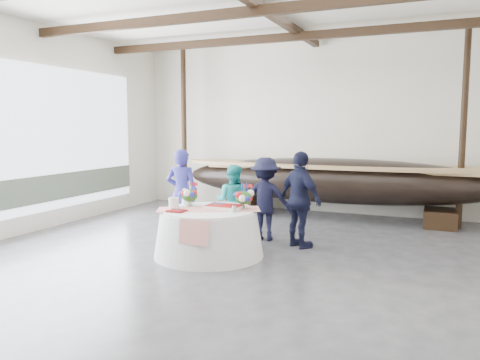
% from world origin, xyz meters
% --- Properties ---
extents(floor, '(10.00, 12.00, 0.01)m').
position_xyz_m(floor, '(0.00, 0.00, 0.00)').
color(floor, '#3D3D42').
rests_on(floor, ground).
extents(wall_back, '(10.00, 0.02, 4.50)m').
position_xyz_m(wall_back, '(0.00, 6.00, 2.25)').
color(wall_back, silver).
rests_on(wall_back, ground).
extents(pavilion_structure, '(9.80, 11.76, 4.50)m').
position_xyz_m(pavilion_structure, '(0.00, 0.86, 4.00)').
color(pavilion_structure, black).
rests_on(pavilion_structure, ground).
extents(open_bay, '(0.03, 7.00, 3.20)m').
position_xyz_m(open_bay, '(-4.95, 1.00, 1.83)').
color(open_bay, silver).
rests_on(open_bay, ground).
extents(longboat_display, '(8.01, 1.60, 1.50)m').
position_xyz_m(longboat_display, '(0.73, 5.10, 0.96)').
color(longboat_display, black).
rests_on(longboat_display, ground).
extents(banquet_table, '(1.93, 1.93, 0.83)m').
position_xyz_m(banquet_table, '(-0.64, 0.95, 0.41)').
color(banquet_table, white).
rests_on(banquet_table, ground).
extents(tabletop_items, '(1.84, 1.28, 0.40)m').
position_xyz_m(tabletop_items, '(-0.65, 1.11, 0.98)').
color(tabletop_items, red).
rests_on(tabletop_items, banquet_table).
extents(guest_woman_blue, '(0.73, 0.54, 1.82)m').
position_xyz_m(guest_woman_blue, '(-1.78, 1.99, 0.91)').
color(guest_woman_blue, navy).
rests_on(guest_woman_blue, ground).
extents(guest_woman_teal, '(0.77, 0.62, 1.50)m').
position_xyz_m(guest_woman_teal, '(-0.80, 2.36, 0.75)').
color(guest_woman_teal, teal).
rests_on(guest_woman_teal, ground).
extents(guest_man_left, '(1.18, 0.83, 1.66)m').
position_xyz_m(guest_man_left, '(-0.12, 2.43, 0.83)').
color(guest_man_left, black).
rests_on(guest_man_left, ground).
extents(guest_man_right, '(1.13, 0.96, 1.82)m').
position_xyz_m(guest_man_right, '(0.69, 2.12, 0.91)').
color(guest_man_right, black).
rests_on(guest_man_right, ground).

